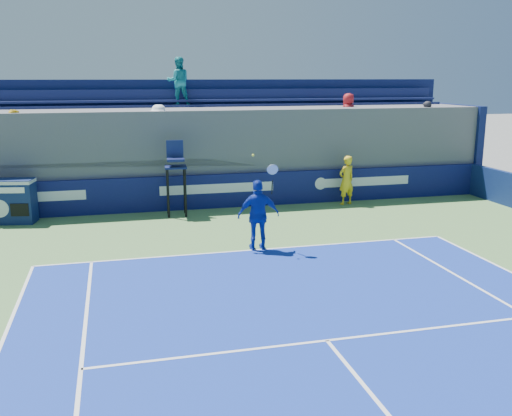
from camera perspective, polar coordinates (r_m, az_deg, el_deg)
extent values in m
imported|color=yellow|center=(20.65, 9.03, 2.76)|extent=(0.74, 0.59, 1.76)
cube|color=white|center=(15.15, -0.35, -4.22)|extent=(10.97, 0.07, 0.00)
cube|color=white|center=(10.26, 7.11, -13.01)|extent=(8.23, 0.07, 0.00)
cube|color=#0D124C|center=(19.96, -3.91, 1.68)|extent=(20.40, 0.20, 1.20)
cube|color=white|center=(19.71, -21.29, 1.03)|extent=(3.20, 0.01, 0.32)
cube|color=white|center=(19.83, -3.86, 1.97)|extent=(4.00, 0.01, 0.32)
cube|color=white|center=(21.48, 10.75, 2.62)|extent=(3.60, 0.01, 0.32)
cylinder|color=white|center=(20.83, 6.49, 2.44)|extent=(0.44, 0.01, 0.44)
cube|color=#0F1F4F|center=(19.38, -23.12, 0.62)|extent=(1.40, 0.92, 1.40)
cube|color=silver|center=(19.27, -23.29, 2.45)|extent=(1.43, 0.95, 0.10)
cube|color=black|center=(18.99, -22.57, -0.18)|extent=(0.54, 0.12, 0.40)
cube|color=white|center=(18.97, -23.59, 1.63)|extent=(0.99, 0.19, 0.18)
cylinder|color=black|center=(18.67, -8.77, 1.40)|extent=(0.07, 0.07, 1.60)
cylinder|color=black|center=(18.70, -7.06, 1.47)|extent=(0.07, 0.07, 1.60)
cylinder|color=black|center=(19.22, -8.83, 1.73)|extent=(0.07, 0.07, 1.60)
cylinder|color=black|center=(19.25, -7.17, 1.80)|extent=(0.07, 0.07, 1.60)
cube|color=#0D1645|center=(18.81, -8.04, 4.08)|extent=(0.74, 0.74, 0.06)
cube|color=#131B4A|center=(18.68, -8.05, 4.79)|extent=(0.58, 0.48, 0.08)
cube|color=#131E4A|center=(19.00, -8.13, 5.84)|extent=(0.55, 0.09, 0.60)
imported|color=#142EA4|center=(14.98, 0.25, -0.72)|extent=(1.13, 0.53, 1.88)
cylinder|color=black|center=(14.81, 1.62, 2.08)|extent=(0.06, 0.16, 0.39)
torus|color=silver|center=(14.65, 1.66, 3.87)|extent=(0.31, 0.16, 0.29)
cylinder|color=silver|center=(14.65, 1.66, 3.87)|extent=(0.26, 0.12, 0.24)
sphere|color=yellow|center=(14.57, -0.30, 5.29)|extent=(0.07, 0.07, 0.07)
cube|color=#4F4F54|center=(21.63, -4.85, 5.47)|extent=(20.40, 3.60, 3.38)
cube|color=#4F4F54|center=(20.34, -4.22, 4.39)|extent=(20.40, 0.90, 0.55)
cube|color=#141D4E|center=(20.18, -4.19, 5.69)|extent=(20.00, 0.45, 0.08)
cube|color=#141D4E|center=(20.40, -4.33, 6.33)|extent=(20.00, 0.06, 0.45)
cube|color=#4F4F54|center=(21.15, -4.67, 6.22)|extent=(20.40, 0.90, 0.55)
cube|color=#141D4E|center=(21.00, -4.65, 7.47)|extent=(20.00, 0.45, 0.08)
cube|color=#141D4E|center=(21.23, -4.77, 8.07)|extent=(20.00, 0.06, 0.45)
cube|color=#4F4F54|center=(21.98, -5.09, 7.91)|extent=(20.40, 0.90, 0.55)
cube|color=#141D4E|center=(21.84, -5.07, 9.12)|extent=(20.00, 0.45, 0.08)
cube|color=#141D4E|center=(22.08, -5.18, 9.68)|extent=(20.00, 0.06, 0.45)
cube|color=#4F4F54|center=(22.82, -5.48, 9.47)|extent=(20.40, 0.90, 0.55)
cube|color=#141D4E|center=(22.70, -5.46, 10.65)|extent=(20.00, 0.45, 0.08)
cube|color=#141D4E|center=(22.94, -5.57, 11.17)|extent=(20.00, 0.06, 0.45)
cube|color=#0C1647|center=(23.49, -5.65, 7.30)|extent=(20.80, 0.30, 4.40)
cube|color=#0C1647|center=(25.41, 18.98, 5.95)|extent=(0.30, 3.90, 3.40)
imported|color=yellow|center=(20.10, -23.00, 6.61)|extent=(0.91, 0.75, 1.71)
imported|color=white|center=(19.92, -9.63, 7.55)|extent=(1.22, 0.76, 1.81)
imported|color=teal|center=(20.30, -2.18, 7.54)|extent=(1.00, 0.57, 1.61)
imported|color=#A7171D|center=(22.52, 9.20, 9.27)|extent=(0.88, 0.69, 1.57)
imported|color=black|center=(23.02, 16.55, 7.93)|extent=(0.69, 0.47, 1.83)
imported|color=teal|center=(22.62, -7.76, 12.44)|extent=(0.90, 0.70, 1.83)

